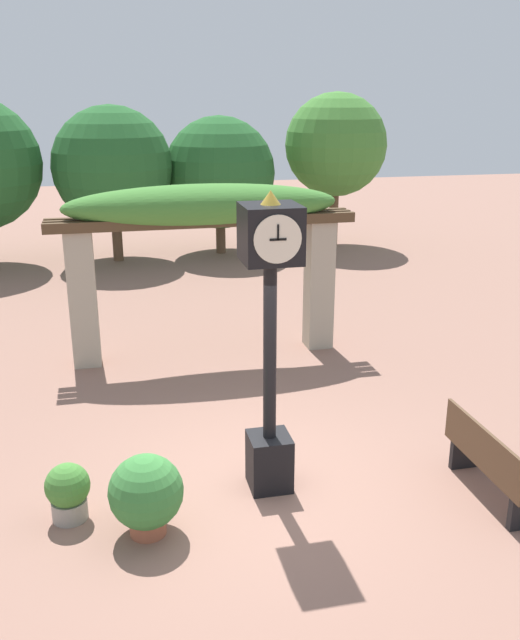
# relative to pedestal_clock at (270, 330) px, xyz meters

# --- Properties ---
(ground_plane) EXTENTS (60.00, 60.00, 0.00)m
(ground_plane) POSITION_rel_pedestal_clock_xyz_m (-0.09, -0.00, -1.98)
(ground_plane) COLOR #8E6656
(pedestal_clock) EXTENTS (0.61, 0.66, 3.51)m
(pedestal_clock) POSITION_rel_pedestal_clock_xyz_m (0.00, 0.00, 0.00)
(pedestal_clock) COLOR black
(pedestal_clock) RESTS_ON ground
(pergola) EXTENTS (5.23, 1.06, 3.04)m
(pergola) POSITION_rel_pedestal_clock_xyz_m (-0.09, 4.48, 0.38)
(pergola) COLOR #A89E89
(pergola) RESTS_ON ground
(potted_plant_near_left) EXTENTS (0.49, 0.49, 0.66)m
(potted_plant_near_left) POSITION_rel_pedestal_clock_xyz_m (-2.29, -0.15, -1.63)
(potted_plant_near_left) COLOR gray
(potted_plant_near_left) RESTS_ON ground
(potted_plant_near_right) EXTENTS (0.79, 0.79, 0.90)m
(potted_plant_near_right) POSITION_rel_pedestal_clock_xyz_m (-1.47, -0.61, -1.49)
(potted_plant_near_right) COLOR #9E563D
(potted_plant_near_right) RESTS_ON ground
(park_bench) EXTENTS (0.42, 1.62, 0.89)m
(park_bench) POSITION_rel_pedestal_clock_xyz_m (2.42, -0.77, -1.54)
(park_bench) COLOR brown
(park_bench) RESTS_ON ground
(tree_line) EXTENTS (13.38, 3.87, 4.57)m
(tree_line) POSITION_rel_pedestal_clock_xyz_m (-0.46, 12.54, 0.69)
(tree_line) COLOR brown
(tree_line) RESTS_ON ground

